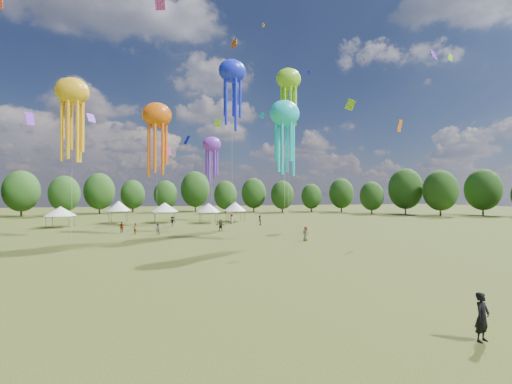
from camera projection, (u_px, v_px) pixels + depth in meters
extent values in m
plane|color=#384416|center=(284.00, 331.00, 14.15)|extent=(300.00, 300.00, 0.00)
imported|color=black|center=(482.00, 317.00, 13.14)|extent=(0.80, 0.63, 1.92)
imported|color=gray|center=(157.00, 229.00, 47.26)|extent=(0.82, 0.66, 1.62)
imported|color=gray|center=(232.00, 219.00, 65.39)|extent=(0.78, 1.02, 1.88)
imported|color=gray|center=(260.00, 220.00, 61.89)|extent=(0.82, 0.99, 1.85)
imported|color=gray|center=(172.00, 221.00, 60.22)|extent=(1.18, 0.77, 1.72)
imported|color=gray|center=(122.00, 227.00, 50.46)|extent=(1.01, 0.61, 1.60)
imported|color=gray|center=(221.00, 225.00, 52.33)|extent=(1.71, 1.33, 1.81)
imported|color=gray|center=(135.00, 229.00, 48.11)|extent=(0.42, 0.60, 1.58)
imported|color=gray|center=(306.00, 234.00, 41.33)|extent=(1.01, 0.98, 1.74)
cylinder|color=#47474C|center=(46.00, 223.00, 56.27)|extent=(0.08, 0.08, 1.91)
cylinder|color=#47474C|center=(52.00, 221.00, 59.66)|extent=(0.08, 0.08, 1.91)
cylinder|color=#47474C|center=(69.00, 222.00, 57.20)|extent=(0.08, 0.08, 1.91)
cylinder|color=#47474C|center=(74.00, 221.00, 60.59)|extent=(0.08, 0.08, 1.91)
cube|color=white|center=(60.00, 216.00, 58.44)|extent=(3.92, 3.92, 0.10)
cone|color=white|center=(60.00, 211.00, 58.44)|extent=(5.10, 5.10, 1.64)
cylinder|color=#47474C|center=(109.00, 218.00, 64.93)|extent=(0.08, 0.08, 2.35)
cylinder|color=#47474C|center=(111.00, 217.00, 67.95)|extent=(0.08, 0.08, 2.35)
cylinder|color=#47474C|center=(126.00, 218.00, 65.76)|extent=(0.08, 0.08, 2.35)
cylinder|color=#47474C|center=(128.00, 216.00, 68.78)|extent=(0.08, 0.08, 2.35)
cube|color=white|center=(119.00, 211.00, 66.86)|extent=(3.53, 3.53, 0.10)
cone|color=white|center=(119.00, 206.00, 66.87)|extent=(4.59, 4.59, 2.01)
cylinder|color=#47474C|center=(155.00, 218.00, 65.38)|extent=(0.08, 0.08, 2.15)
cylinder|color=#47474C|center=(155.00, 217.00, 69.01)|extent=(0.08, 0.08, 2.15)
cylinder|color=#47474C|center=(174.00, 218.00, 66.37)|extent=(0.08, 0.08, 2.15)
cylinder|color=#47474C|center=(174.00, 217.00, 70.01)|extent=(0.08, 0.08, 2.15)
cube|color=white|center=(165.00, 212.00, 67.70)|extent=(4.17, 4.17, 0.10)
cone|color=white|center=(165.00, 207.00, 67.70)|extent=(5.42, 5.42, 1.84)
cylinder|color=#47474C|center=(201.00, 218.00, 65.15)|extent=(0.08, 0.08, 2.11)
cylinder|color=#47474C|center=(199.00, 217.00, 68.29)|extent=(0.08, 0.08, 2.11)
cylinder|color=#47474C|center=(218.00, 218.00, 66.01)|extent=(0.08, 0.08, 2.11)
cylinder|color=#47474C|center=(215.00, 217.00, 69.15)|extent=(0.08, 0.08, 2.11)
cube|color=white|center=(208.00, 212.00, 67.15)|extent=(3.66, 3.66, 0.10)
cone|color=white|center=(208.00, 207.00, 67.16)|extent=(4.75, 4.75, 1.81)
cylinder|color=#47474C|center=(229.00, 217.00, 68.23)|extent=(0.08, 0.08, 2.19)
cylinder|color=#47474C|center=(226.00, 216.00, 71.37)|extent=(0.08, 0.08, 2.19)
cylinder|color=#47474C|center=(244.00, 217.00, 69.09)|extent=(0.08, 0.08, 2.19)
cylinder|color=#47474C|center=(241.00, 216.00, 72.23)|extent=(0.08, 0.08, 2.19)
cube|color=white|center=(235.00, 211.00, 70.24)|extent=(3.66, 3.66, 0.10)
cone|color=white|center=(235.00, 206.00, 70.24)|extent=(4.76, 4.76, 1.88)
ellipsoid|color=orange|center=(157.00, 115.00, 46.46)|extent=(4.06, 2.84, 3.45)
cylinder|color=beige|center=(157.00, 175.00, 46.41)|extent=(0.03, 0.03, 16.87)
ellipsoid|color=#1B28F6|center=(232.00, 71.00, 55.14)|extent=(4.53, 3.17, 3.85)
cylinder|color=beige|center=(232.00, 150.00, 55.06)|extent=(0.03, 0.03, 26.21)
ellipsoid|color=#1BDBE8|center=(285.00, 113.00, 40.55)|extent=(3.78, 2.64, 3.21)
cylinder|color=beige|center=(285.00, 178.00, 40.51)|extent=(0.03, 0.03, 15.66)
ellipsoid|color=yellow|center=(72.00, 91.00, 43.55)|extent=(4.17, 2.92, 3.55)
cylinder|color=beige|center=(72.00, 165.00, 43.49)|extent=(0.03, 0.03, 19.27)
ellipsoid|color=#8131DC|center=(212.00, 144.00, 48.49)|extent=(2.68, 1.87, 2.27)
cylinder|color=beige|center=(212.00, 189.00, 48.45)|extent=(0.03, 0.03, 13.06)
ellipsoid|color=#8CDD24|center=(289.00, 79.00, 66.75)|extent=(5.12, 3.58, 4.35)
cylinder|color=beige|center=(289.00, 151.00, 66.66)|extent=(0.03, 0.03, 28.92)
cube|color=#8CDD24|center=(218.00, 123.00, 82.20)|extent=(1.70, 0.73, 1.96)
cube|color=#1B28F6|center=(309.00, 72.00, 81.58)|extent=(0.78, 0.58, 0.87)
cube|color=#E343A4|center=(168.00, 151.00, 54.41)|extent=(1.21, 0.79, 1.62)
cube|color=#8131DC|center=(434.00, 55.00, 47.65)|extent=(1.18, 0.82, 1.44)
cube|color=#8CDD24|center=(450.00, 57.00, 51.48)|extent=(1.30, 0.43, 1.48)
cube|color=#E343A4|center=(160.00, 3.00, 46.87)|extent=(1.45, 0.91, 1.77)
cube|color=#8131DC|center=(91.00, 118.00, 73.77)|extent=(1.96, 2.05, 2.09)
cube|color=#F53E15|center=(0.00, 5.00, 39.14)|extent=(0.88, 0.41, 1.15)
cube|color=orange|center=(234.00, 44.00, 66.98)|extent=(1.03, 1.89, 2.20)
cube|color=#8CDD24|center=(350.00, 105.00, 67.31)|extent=(1.92, 1.36, 2.30)
cube|color=#1BDBE8|center=(262.00, 115.00, 76.66)|extent=(1.27, 1.06, 1.76)
cube|color=#E343A4|center=(364.00, 59.00, 50.74)|extent=(0.72, 0.81, 0.86)
cube|color=#8131DC|center=(30.00, 119.00, 57.55)|extent=(1.09, 1.61, 2.34)
cube|color=#F53E15|center=(212.00, 139.00, 66.81)|extent=(0.68, 1.21, 1.35)
cube|color=orange|center=(400.00, 126.00, 45.87)|extent=(1.24, 1.01, 1.59)
cube|color=yellow|center=(263.00, 25.00, 73.00)|extent=(0.50, 0.69, 0.75)
cube|color=#1B28F6|center=(187.00, 140.00, 72.71)|extent=(1.40, 1.65, 2.21)
cylinder|color=#38281C|center=(21.00, 210.00, 85.87)|extent=(0.44, 0.44, 3.41)
ellipsoid|color=#244918|center=(21.00, 191.00, 85.90)|extent=(8.53, 8.53, 10.66)
cylinder|color=#38281C|center=(64.00, 210.00, 88.08)|extent=(0.44, 0.44, 3.07)
ellipsoid|color=#244918|center=(64.00, 194.00, 88.10)|extent=(7.66, 7.66, 9.58)
cylinder|color=#38281C|center=(99.00, 208.00, 97.97)|extent=(0.44, 0.44, 3.43)
ellipsoid|color=#244918|center=(100.00, 191.00, 98.00)|extent=(8.58, 8.58, 10.73)
cylinder|color=#38281C|center=(133.00, 208.00, 105.70)|extent=(0.44, 0.44, 2.95)
ellipsoid|color=#244918|center=(133.00, 194.00, 105.73)|extent=(7.37, 7.37, 9.21)
cylinder|color=#38281C|center=(166.00, 208.00, 104.60)|extent=(0.44, 0.44, 2.89)
ellipsoid|color=#244918|center=(166.00, 195.00, 104.62)|extent=(7.23, 7.23, 9.04)
cylinder|color=#38281C|center=(195.00, 206.00, 111.41)|extent=(0.44, 0.44, 3.84)
ellipsoid|color=#244918|center=(195.00, 189.00, 111.44)|extent=(9.60, 9.60, 11.99)
cylinder|color=#38281C|center=(226.00, 208.00, 102.94)|extent=(0.44, 0.44, 2.84)
ellipsoid|color=#244918|center=(226.00, 195.00, 102.96)|extent=(7.11, 7.11, 8.89)
cylinder|color=#38281C|center=(254.00, 207.00, 108.01)|extent=(0.44, 0.44, 3.16)
ellipsoid|color=#244918|center=(254.00, 193.00, 108.04)|extent=(7.91, 7.91, 9.88)
cylinder|color=#38281C|center=(282.00, 208.00, 104.52)|extent=(0.44, 0.44, 2.88)
ellipsoid|color=#244918|center=(282.00, 195.00, 104.55)|extent=(7.21, 7.21, 9.01)
cylinder|color=#38281C|center=(311.00, 208.00, 109.26)|extent=(0.44, 0.44, 2.63)
ellipsoid|color=#244918|center=(311.00, 196.00, 109.29)|extent=(6.57, 6.57, 8.22)
cylinder|color=#38281C|center=(341.00, 207.00, 108.25)|extent=(0.44, 0.44, 3.13)
ellipsoid|color=#244918|center=(341.00, 193.00, 108.28)|extent=(7.81, 7.81, 9.77)
cylinder|color=#38281C|center=(372.00, 209.00, 97.58)|extent=(0.44, 0.44, 2.72)
ellipsoid|color=#244918|center=(372.00, 196.00, 97.61)|extent=(6.80, 6.80, 8.50)
cylinder|color=#38281C|center=(405.00, 207.00, 97.26)|extent=(0.44, 0.44, 3.81)
ellipsoid|color=#244918|center=(405.00, 189.00, 97.29)|extent=(9.52, 9.52, 11.90)
cylinder|color=#38281C|center=(440.00, 209.00, 89.41)|extent=(0.44, 0.44, 3.51)
ellipsoid|color=#244918|center=(440.00, 190.00, 89.44)|extent=(8.78, 8.78, 10.97)
cylinder|color=#38281C|center=(483.00, 209.00, 91.32)|extent=(0.44, 0.44, 3.64)
ellipsoid|color=#244918|center=(483.00, 190.00, 91.35)|extent=(9.10, 9.10, 11.37)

